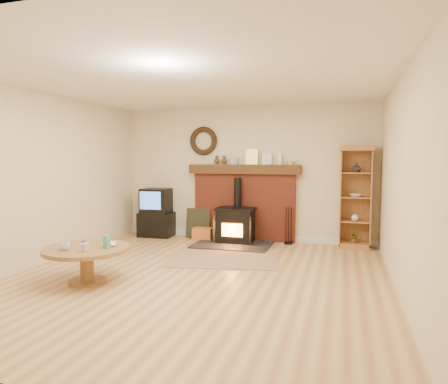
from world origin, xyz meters
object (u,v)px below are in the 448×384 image
(curio_cabinet, at_px, (355,197))
(coffee_table, at_px, (87,254))
(tv_unit, at_px, (156,214))
(wood_stove, at_px, (235,226))

(curio_cabinet, bearing_deg, coffee_table, -137.01)
(curio_cabinet, relative_size, coffee_table, 1.68)
(tv_unit, relative_size, curio_cabinet, 0.54)
(wood_stove, distance_m, curio_cabinet, 2.24)
(wood_stove, xyz_separation_m, tv_unit, (-1.73, 0.20, 0.15))
(curio_cabinet, height_order, coffee_table, curio_cabinet)
(wood_stove, xyz_separation_m, curio_cabinet, (2.14, 0.28, 0.60))
(tv_unit, relative_size, coffee_table, 0.91)
(wood_stove, relative_size, curio_cabinet, 0.76)
(tv_unit, bearing_deg, coffee_table, -80.37)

